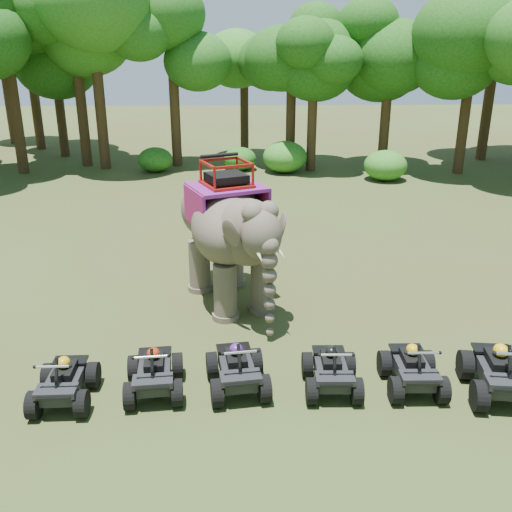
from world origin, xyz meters
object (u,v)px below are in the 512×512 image
Objects in this scene: elephant at (229,232)px; atv_3 at (332,365)px; atv_2 at (237,363)px; atv_0 at (63,376)px; atv_1 at (154,367)px; atv_4 at (413,363)px; atv_5 at (501,366)px.

elephant is 5.20m from atv_3.
atv_2 is 1.06× the size of atv_3.
elephant reaches higher than atv_0.
atv_2 reaches higher than atv_1.
elephant reaches higher than atv_1.
atv_4 is at bearing -71.95° from elephant.
atv_5 is (8.91, -0.04, 0.09)m from atv_0.
elephant is 3.10× the size of atv_3.
atv_5 is (5.40, -0.38, 0.06)m from atv_2.
atv_1 reaches higher than atv_3.
atv_4 reaches higher than atv_3.
atv_2 is at bearing 4.72° from atv_0.
elephant reaches higher than atv_3.
atv_5 reaches higher than atv_2.
atv_0 is at bearing -176.43° from atv_1.
atv_2 is (0.21, -4.42, -1.41)m from elephant.
atv_1 is (-1.51, -4.49, -1.43)m from elephant.
atv_2 is 5.42m from atv_5.
atv_3 is at bearing -177.80° from atv_5.
atv_3 is at bearing -179.43° from atv_4.
atv_0 is at bearing -172.83° from atv_5.
atv_5 reaches higher than atv_3.
atv_3 is 1.71m from atv_4.
atv_2 is 0.91× the size of atv_5.
elephant is at bearing 146.85° from atv_5.
atv_1 is at bearing 7.87° from atv_0.
elephant is 5.97m from atv_0.
elephant reaches higher than atv_2.
atv_4 is at bearing -8.98° from atv_2.
atv_1 is 1.00× the size of atv_4.
atv_2 is at bearing 179.64° from atv_4.
elephant is at bearing 54.46° from atv_0.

